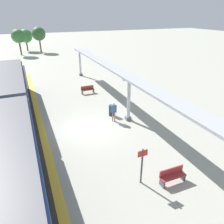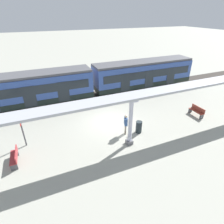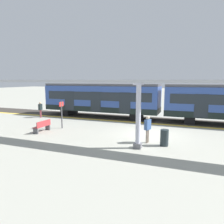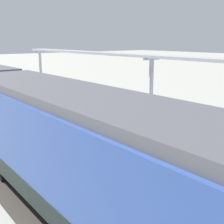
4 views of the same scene
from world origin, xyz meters
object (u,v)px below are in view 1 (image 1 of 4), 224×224
canopy_pillar_third (80,63)px  trash_bin (111,110)px  bench_near_end (172,175)px  bench_mid_platform (88,90)px  passenger_by_the_benches (114,110)px  canopy_pillar_second (129,100)px  platform_info_sign (142,163)px  train_far_carriage (12,90)px  train_near_carriage (12,180)px

canopy_pillar_third → trash_bin: bearing=-94.1°
bench_near_end → bench_mid_platform: (-0.11, 15.26, 0.00)m
passenger_by_the_benches → bench_near_end: bearing=-89.5°
canopy_pillar_second → platform_info_sign: (-2.75, -6.94, -0.55)m
train_far_carriage → bench_near_end: size_ratio=8.12×
train_near_carriage → passenger_by_the_benches: 10.15m
trash_bin → canopy_pillar_second: bearing=-53.9°
bench_near_end → canopy_pillar_third: bearing=87.1°
canopy_pillar_second → passenger_by_the_benches: canopy_pillar_second is taller
train_near_carriage → train_far_carriage: same height
canopy_pillar_third → canopy_pillar_second: bearing=-90.0°
train_far_carriage → bench_mid_platform: (7.68, 1.15, -1.39)m
train_near_carriage → canopy_pillar_second: size_ratio=3.29×
canopy_pillar_third → trash_bin: canopy_pillar_third is taller
train_near_carriage → passenger_by_the_benches: train_near_carriage is taller
train_near_carriage → train_far_carriage: (0.00, 12.79, 0.00)m
platform_info_sign → passenger_by_the_benches: platform_info_sign is taller
canopy_pillar_second → canopy_pillar_third: size_ratio=1.00×
train_near_carriage → trash_bin: bearing=43.7°
bench_near_end → platform_info_sign: platform_info_sign is taller
platform_info_sign → canopy_pillar_third: bearing=82.9°
trash_bin → bench_mid_platform: bearing=92.6°
train_near_carriage → passenger_by_the_benches: bearing=40.3°
passenger_by_the_benches → platform_info_sign: bearing=-101.9°
train_far_carriage → bench_near_end: 16.17m
trash_bin → platform_info_sign: bearing=-102.0°
canopy_pillar_third → bench_mid_platform: 7.79m
train_near_carriage → bench_mid_platform: train_near_carriage is taller
bench_near_end → passenger_by_the_benches: bearing=90.5°
canopy_pillar_second → bench_near_end: bearing=-98.8°
train_far_carriage → platform_info_sign: 14.84m
train_far_carriage → passenger_by_the_benches: (7.72, -6.24, -0.77)m
bench_near_end → passenger_by_the_benches: (-0.07, 7.86, 0.61)m
bench_mid_platform → platform_info_sign: 14.74m
train_far_carriage → trash_bin: size_ratio=12.48×
bench_near_end → trash_bin: (0.18, 8.92, 0.05)m
train_far_carriage → bench_near_end: bearing=-61.1°
canopy_pillar_second → passenger_by_the_benches: 1.51m
trash_bin → passenger_by_the_benches: bearing=-103.1°
canopy_pillar_third → bench_mid_platform: size_ratio=2.46×
canopy_pillar_second → bench_near_end: size_ratio=2.46×
canopy_pillar_second → platform_info_sign: canopy_pillar_second is taller
canopy_pillar_second → canopy_pillar_third: (0.00, 15.25, 0.00)m
canopy_pillar_third → bench_mid_platform: bearing=-99.6°
bench_mid_platform → trash_bin: bearing=-87.4°
canopy_pillar_third → train_far_carriage: bearing=-135.8°
train_near_carriage → canopy_pillar_third: canopy_pillar_third is taller
trash_bin → passenger_by_the_benches: 1.22m
bench_near_end → platform_info_sign: size_ratio=0.68×
train_far_carriage → canopy_pillar_third: canopy_pillar_third is taller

